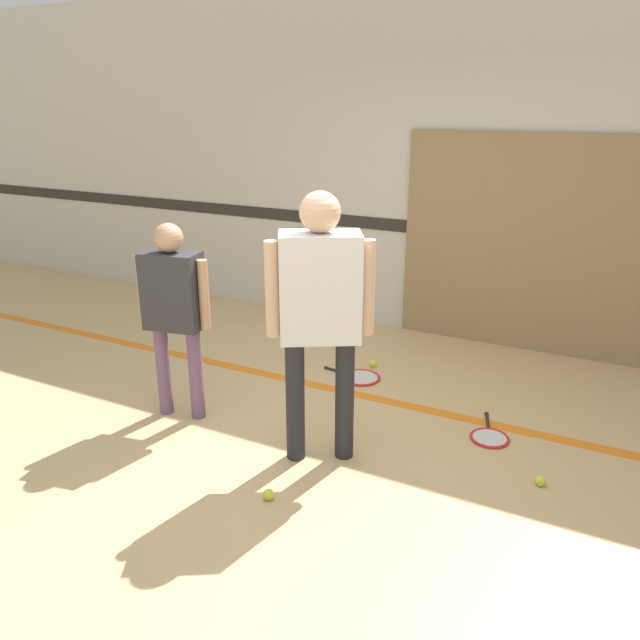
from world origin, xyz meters
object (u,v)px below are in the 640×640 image
Objects in this scene: tennis_ball_near_instructor at (268,495)px; person_instructor at (320,301)px; racket_second_spare at (489,436)px; tennis_ball_by_spare_racket at (373,363)px; tennis_ball_stray_left at (540,481)px; racket_spare_on_floor at (360,377)px; person_student_left at (174,301)px.

person_instructor is at bearing 84.38° from tennis_ball_near_instructor.
tennis_ball_by_spare_racket is (-1.16, 0.74, 0.02)m from racket_second_spare.
racket_second_spare is 7.75× the size of tennis_ball_by_spare_racket.
person_instructor is 1.16m from tennis_ball_near_instructor.
tennis_ball_stray_left is (0.39, -0.42, 0.02)m from racket_second_spare.
tennis_ball_by_spare_racket is at bearing 41.41° from racket_second_spare.
racket_second_spare is (1.17, -0.48, 0.00)m from racket_spare_on_floor.
person_student_left is 21.33× the size of tennis_ball_near_instructor.
tennis_ball_stray_left is at bearing -153.28° from racket_second_spare.
person_student_left reaches higher than tennis_ball_by_spare_racket.
racket_spare_on_floor is 8.18× the size of tennis_ball_by_spare_racket.
racket_second_spare is at bearing 8.23° from person_instructor.
racket_spare_on_floor is (0.90, 1.16, -0.86)m from person_student_left.
tennis_ball_stray_left is at bearing 156.77° from racket_spare_on_floor.
person_instructor is 1.69m from tennis_ball_stray_left.
tennis_ball_near_instructor is 1.00× the size of tennis_ball_by_spare_racket.
person_instructor is 1.61m from racket_spare_on_floor.
person_instructor is at bearing -80.80° from tennis_ball_by_spare_racket.
tennis_ball_near_instructor is at bearing -148.09° from tennis_ball_stray_left.
racket_spare_on_floor is 1.81m from tennis_ball_stray_left.
person_student_left is 1.70m from racket_spare_on_floor.
racket_spare_on_floor is (-0.25, 1.21, -1.04)m from person_instructor.
tennis_ball_stray_left reaches higher than racket_second_spare.
person_instructor is 3.14× the size of racket_spare_on_floor.
tennis_ball_stray_left is (1.37, 0.85, 0.00)m from tennis_ball_near_instructor.
person_student_left is 2.35m from racket_second_spare.
person_student_left is 2.62m from tennis_ball_stray_left.
racket_spare_on_floor is 0.26m from tennis_ball_by_spare_racket.
racket_spare_on_floor is at bearing 71.55° from person_instructor.
racket_second_spare is at bearing -32.44° from tennis_ball_by_spare_racket.
tennis_ball_near_instructor is 2.02m from tennis_ball_by_spare_racket.
tennis_ball_near_instructor and tennis_ball_by_spare_racket have the same top height.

